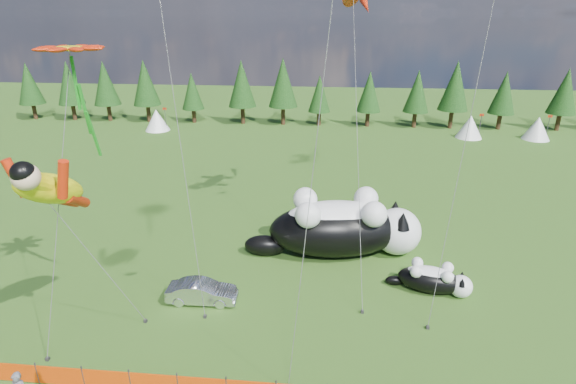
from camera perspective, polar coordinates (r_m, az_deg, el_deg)
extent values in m
plane|color=#0D3409|center=(22.41, -8.59, -18.70)|extent=(160.00, 160.00, 0.00)
cylinder|color=#262626|center=(22.63, -29.23, -19.44)|extent=(0.06, 0.06, 1.10)
cylinder|color=#262626|center=(21.66, -24.56, -20.55)|extent=(0.06, 0.06, 1.10)
cylinder|color=#262626|center=(20.84, -19.42, -21.61)|extent=(0.06, 0.06, 1.10)
cylinder|color=#262626|center=(20.18, -13.82, -22.57)|extent=(0.06, 0.06, 1.10)
cube|color=#E23F04|center=(23.20, -31.37, -18.98)|extent=(2.00, 0.04, 0.90)
cube|color=#E23F04|center=(22.16, -26.93, -20.10)|extent=(2.00, 0.04, 0.90)
cube|color=#E23F04|center=(21.26, -22.03, -21.19)|extent=(2.00, 0.04, 0.90)
cube|color=#E23F04|center=(20.52, -16.66, -22.21)|extent=(2.00, 0.04, 0.90)
ellipsoid|color=black|center=(28.70, 6.08, -4.78)|extent=(8.90, 5.02, 3.38)
ellipsoid|color=white|center=(28.33, 6.15, -3.25)|extent=(6.71, 3.63, 2.07)
sphere|color=white|center=(29.58, 13.69, -4.88)|extent=(3.01, 3.01, 3.01)
sphere|color=#CB4F7A|center=(29.95, 16.06, -4.78)|extent=(0.42, 0.42, 0.42)
ellipsoid|color=black|center=(28.91, -2.95, -6.78)|extent=(2.78, 1.65, 1.32)
cone|color=black|center=(28.29, 14.37, -3.51)|extent=(1.05, 1.05, 1.05)
cone|color=black|center=(29.87, 13.45, -2.04)|extent=(1.05, 1.05, 1.05)
sphere|color=white|center=(29.49, 9.87, -0.83)|extent=(1.58, 1.58, 1.58)
sphere|color=white|center=(27.30, 10.87, -2.80)|extent=(1.58, 1.58, 1.58)
sphere|color=white|center=(28.95, 2.19, -0.95)|extent=(1.58, 1.58, 1.58)
sphere|color=white|center=(26.71, 2.57, -2.97)|extent=(1.58, 1.58, 1.58)
ellipsoid|color=black|center=(26.55, 17.56, -10.59)|extent=(3.78, 2.40, 1.40)
ellipsoid|color=white|center=(26.37, 17.65, -9.94)|extent=(2.84, 1.74, 0.85)
sphere|color=white|center=(26.68, 21.09, -11.12)|extent=(1.24, 1.24, 1.24)
sphere|color=#CB4F7A|center=(26.73, 22.23, -11.24)|extent=(0.17, 0.17, 0.17)
ellipsoid|color=black|center=(26.80, 13.43, -10.87)|extent=(1.18, 0.78, 0.54)
cone|color=black|center=(26.10, 21.25, -10.63)|extent=(0.43, 0.43, 0.43)
cone|color=black|center=(26.74, 21.22, -9.80)|extent=(0.43, 0.43, 0.43)
sphere|color=white|center=(26.69, 19.61, -9.03)|extent=(0.65, 0.65, 0.65)
sphere|color=white|center=(25.81, 19.59, -10.14)|extent=(0.65, 0.65, 0.65)
sphere|color=white|center=(26.65, 16.09, -8.62)|extent=(0.65, 0.65, 0.65)
sphere|color=white|center=(25.78, 15.94, -9.71)|extent=(0.65, 0.65, 0.65)
imported|color=silver|center=(24.97, -10.86, -12.35)|extent=(3.77, 1.43, 1.23)
cylinder|color=#595959|center=(22.29, -22.47, -8.10)|extent=(0.03, 0.03, 8.20)
cube|color=#262626|center=(24.52, -17.65, -15.33)|extent=(0.15, 0.15, 0.16)
cylinder|color=#595959|center=(25.78, 8.80, 6.81)|extent=(0.03, 0.03, 18.87)
cube|color=#262626|center=(24.35, 9.42, -14.77)|extent=(0.15, 0.15, 0.16)
cylinder|color=#595959|center=(21.49, -27.19, -2.10)|extent=(0.03, 0.03, 13.50)
cube|color=#262626|center=(23.96, -28.23, -18.17)|extent=(0.15, 0.15, 0.16)
cube|color=#198C1C|center=(21.35, -24.87, 9.44)|extent=(0.20, 0.20, 4.41)
cylinder|color=#595959|center=(22.59, -13.70, 7.41)|extent=(0.03, 0.03, 18.65)
cube|color=#262626|center=(24.11, -10.48, -15.27)|extent=(0.15, 0.15, 0.16)
cylinder|color=#595959|center=(22.40, 22.84, 12.39)|extent=(0.03, 0.03, 23.35)
cube|color=#262626|center=(24.06, 17.32, -16.09)|extent=(0.15, 0.15, 0.16)
cylinder|color=#595959|center=(15.57, 2.50, -3.43)|extent=(0.03, 0.03, 15.42)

